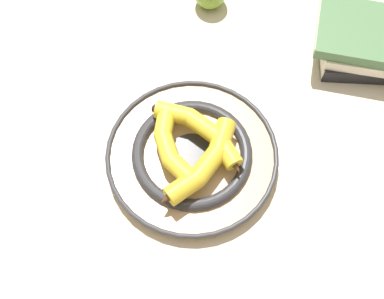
% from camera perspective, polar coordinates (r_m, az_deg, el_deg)
% --- Properties ---
extents(ground_plane, '(2.80, 2.80, 0.00)m').
position_cam_1_polar(ground_plane, '(0.85, -2.44, -2.08)').
color(ground_plane, beige).
extents(decorative_bowl, '(0.32, 0.32, 0.04)m').
position_cam_1_polar(decorative_bowl, '(0.84, 0.00, -0.69)').
color(decorative_bowl, tan).
rests_on(decorative_bowl, ground_plane).
extents(banana_a, '(0.21, 0.08, 0.03)m').
position_cam_1_polar(banana_a, '(0.82, 1.30, 2.40)').
color(banana_a, yellow).
rests_on(banana_a, decorative_bowl).
extents(banana_b, '(0.14, 0.13, 0.03)m').
position_cam_1_polar(banana_b, '(0.81, -2.82, 0.59)').
color(banana_b, yellow).
rests_on(banana_b, decorative_bowl).
extents(banana_c, '(0.07, 0.21, 0.04)m').
position_cam_1_polar(banana_c, '(0.79, 1.49, -1.91)').
color(banana_c, gold).
rests_on(banana_c, decorative_bowl).
extents(book_stack, '(0.24, 0.21, 0.08)m').
position_cam_1_polar(book_stack, '(1.01, 20.88, 12.44)').
color(book_stack, black).
rests_on(book_stack, ground_plane).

